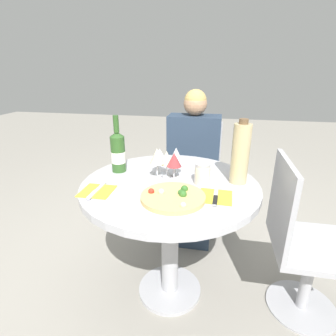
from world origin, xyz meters
The scene contains 16 objects.
ground_plane centered at (0.00, 0.00, 0.00)m, with size 12.00×12.00×0.00m, color gray.
dining_table centered at (0.00, 0.00, 0.60)m, with size 0.91×0.91×0.73m.
chair_behind_diner centered at (0.05, 0.80, 0.42)m, with size 0.42×0.42×0.87m.
seated_diner centered at (0.05, 0.66, 0.50)m, with size 0.39×0.42×1.14m.
chair_empty_side centered at (0.69, 0.03, 0.42)m, with size 0.42×0.42×0.87m.
pizza_large centered at (0.05, -0.18, 0.74)m, with size 0.29×0.29×0.04m.
wine_bottle centered at (-0.32, 0.10, 0.84)m, with size 0.08×0.08×0.32m.
tall_carafe centered at (0.34, 0.07, 0.88)m, with size 0.09×0.09×0.33m.
sugar_shaker centered at (0.16, 0.01, 0.78)m, with size 0.08×0.08×0.11m.
wine_glass_back_right centered at (0.01, 0.10, 0.84)m, with size 0.08×0.08×0.16m.
wine_glass_center centered at (-0.03, 0.07, 0.84)m, with size 0.07×0.07×0.15m.
wine_glass_front_right centered at (0.01, 0.04, 0.84)m, with size 0.08×0.08×0.15m.
wine_glass_back_left centered at (-0.08, 0.10, 0.84)m, with size 0.08×0.08×0.15m.
wine_glass_front_left centered at (-0.08, 0.04, 0.85)m, with size 0.08×0.08×0.17m.
place_setting_left centered at (-0.33, -0.18, 0.73)m, with size 0.15×0.19×0.01m.
place_setting_right centered at (0.24, -0.12, 0.73)m, with size 0.16×0.19×0.01m.
Camera 1 is at (0.23, -1.22, 1.29)m, focal length 28.00 mm.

